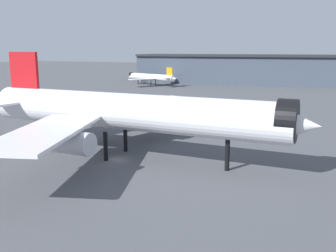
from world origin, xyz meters
name	(u,v)px	position (x,y,z in m)	size (l,w,h in m)	color
ground	(117,160)	(0.00, 0.00, 0.00)	(900.00, 900.00, 0.00)	#4C4F54
airliner_near_gate	(127,112)	(0.97, 2.36, 8.79)	(68.53, 62.68, 19.94)	white
airliner_far_taxiway	(151,77)	(-63.02, 134.19, 4.65)	(37.24, 33.22, 10.57)	white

